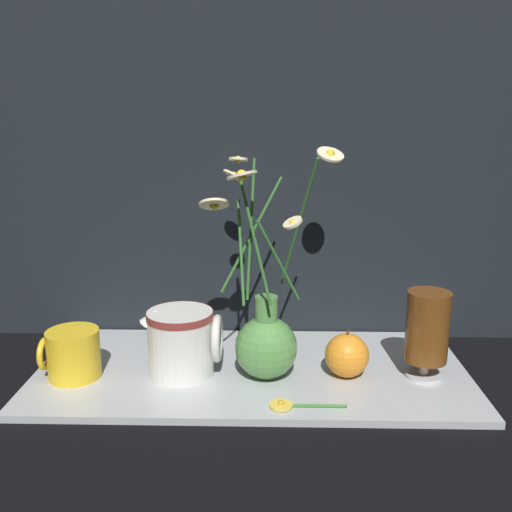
{
  "coord_description": "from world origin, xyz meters",
  "views": [
    {
      "loc": [
        0.03,
        -0.92,
        0.45
      ],
      "look_at": [
        0.01,
        0.0,
        0.21
      ],
      "focal_mm": 40.0,
      "sensor_mm": 36.0,
      "label": 1
    }
  ],
  "objects_px": {
    "vase_with_flowers": "(266,336)",
    "orange_fruit": "(347,355)",
    "yellow_mug": "(72,354)",
    "ceramic_pitcher": "(182,340)",
    "tea_glass": "(427,328)"
  },
  "relations": [
    {
      "from": "ceramic_pitcher",
      "to": "yellow_mug",
      "type": "bearing_deg",
      "value": -174.77
    },
    {
      "from": "yellow_mug",
      "to": "ceramic_pitcher",
      "type": "relative_size",
      "value": 0.71
    },
    {
      "from": "yellow_mug",
      "to": "ceramic_pitcher",
      "type": "distance_m",
      "value": 0.19
    },
    {
      "from": "tea_glass",
      "to": "vase_with_flowers",
      "type": "bearing_deg",
      "value": -179.22
    },
    {
      "from": "vase_with_flowers",
      "to": "yellow_mug",
      "type": "relative_size",
      "value": 3.9
    },
    {
      "from": "ceramic_pitcher",
      "to": "orange_fruit",
      "type": "bearing_deg",
      "value": -0.57
    },
    {
      "from": "vase_with_flowers",
      "to": "orange_fruit",
      "type": "relative_size",
      "value": 4.61
    },
    {
      "from": "yellow_mug",
      "to": "tea_glass",
      "type": "height_order",
      "value": "tea_glass"
    },
    {
      "from": "tea_glass",
      "to": "orange_fruit",
      "type": "height_order",
      "value": "tea_glass"
    },
    {
      "from": "yellow_mug",
      "to": "tea_glass",
      "type": "xyz_separation_m",
      "value": [
        0.59,
        0.01,
        0.05
      ]
    },
    {
      "from": "ceramic_pitcher",
      "to": "tea_glass",
      "type": "height_order",
      "value": "tea_glass"
    },
    {
      "from": "yellow_mug",
      "to": "orange_fruit",
      "type": "distance_m",
      "value": 0.46
    },
    {
      "from": "vase_with_flowers",
      "to": "yellow_mug",
      "type": "distance_m",
      "value": 0.33
    },
    {
      "from": "ceramic_pitcher",
      "to": "orange_fruit",
      "type": "height_order",
      "value": "ceramic_pitcher"
    },
    {
      "from": "ceramic_pitcher",
      "to": "orange_fruit",
      "type": "distance_m",
      "value": 0.28
    }
  ]
}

